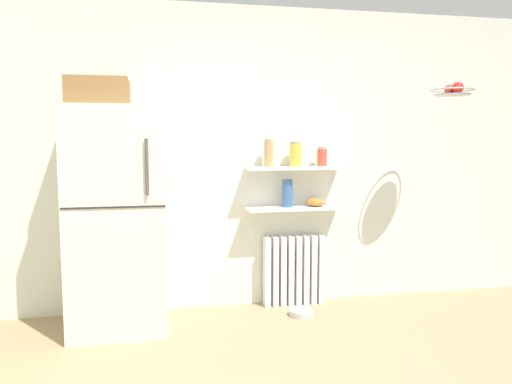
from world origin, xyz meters
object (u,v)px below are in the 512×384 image
refrigerator (117,213)px  pet_food_bowl (302,313)px  radiator (294,270)px  hanging_fruit_basket (454,90)px  storage_jar_1 (296,154)px  storage_jar_2 (322,157)px  vase (287,193)px  storage_jar_0 (269,153)px  shelf_bowl (316,202)px

refrigerator → pet_food_bowl: refrigerator is taller
refrigerator → radiator: refrigerator is taller
pet_food_bowl → hanging_fruit_basket: 2.22m
radiator → storage_jar_1: bearing=-90.0°
radiator → storage_jar_2: storage_jar_2 is taller
storage_jar_1 → vase: storage_jar_1 is taller
refrigerator → storage_jar_1: size_ratio=8.88×
radiator → vase: 0.70m
storage_jar_1 → radiator: bearing=90.0°
storage_jar_0 → pet_food_bowl: storage_jar_0 is taller
vase → shelf_bowl: vase is taller
pet_food_bowl → storage_jar_0: bearing=128.5°
storage_jar_2 → radiator: bearing=172.9°
shelf_bowl → storage_jar_2: bearing=0.0°
storage_jar_1 → pet_food_bowl: storage_jar_1 is taller
storage_jar_2 → hanging_fruit_basket: size_ratio=0.48×
storage_jar_1 → vase: bearing=180.0°
shelf_bowl → hanging_fruit_basket: hanging_fruit_basket is taller
shelf_bowl → storage_jar_0: bearing=180.0°
refrigerator → hanging_fruit_basket: hanging_fruit_basket is taller
storage_jar_2 → vase: bearing=180.0°
vase → storage_jar_0: bearing=180.0°
refrigerator → storage_jar_2: (1.73, 0.23, 0.41)m
storage_jar_1 → hanging_fruit_basket: (1.21, -0.43, 0.53)m
storage_jar_1 → storage_jar_2: 0.24m
radiator → hanging_fruit_basket: bearing=-20.6°
radiator → storage_jar_0: storage_jar_0 is taller
radiator → vase: vase is taller
vase → shelf_bowl: size_ratio=1.50×
storage_jar_0 → vase: bearing=-0.0°
storage_jar_1 → shelf_bowl: (0.19, 0.00, -0.42)m
shelf_bowl → hanging_fruit_basket: bearing=-22.5°
shelf_bowl → pet_food_bowl: 0.96m
storage_jar_0 → storage_jar_1: storage_jar_0 is taller
storage_jar_1 → storage_jar_2: storage_jar_1 is taller
refrigerator → storage_jar_0: refrigerator is taller
pet_food_bowl → storage_jar_1: bearing=86.4°
storage_jar_2 → pet_food_bowl: (-0.26, -0.28, -1.29)m
pet_food_bowl → shelf_bowl: bearing=53.9°
pet_food_bowl → hanging_fruit_basket: (1.23, -0.15, 1.84)m
storage_jar_0 → hanging_fruit_basket: (1.45, -0.43, 0.52)m
storage_jar_0 → vase: 0.39m
storage_jar_0 → hanging_fruit_basket: 1.60m
storage_jar_0 → shelf_bowl: bearing=-0.0°
hanging_fruit_basket → storage_jar_2: bearing=156.4°
storage_jar_0 → pet_food_bowl: 1.37m
vase → pet_food_bowl: vase is taller
storage_jar_2 → pet_food_bowl: bearing=-132.7°
radiator → pet_food_bowl: size_ratio=3.00×
refrigerator → pet_food_bowl: (1.47, -0.05, -0.88)m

